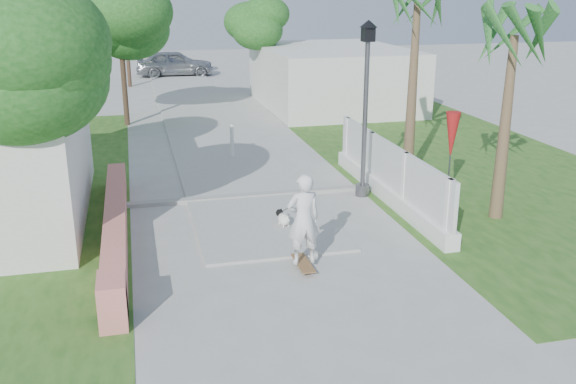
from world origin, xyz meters
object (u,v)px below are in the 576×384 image
object	(u,v)px
skateboarder	(291,213)
dog	(283,218)
bollard	(232,140)
street_lamp	(366,103)
parked_car	(175,63)
patio_umbrella	(452,137)

from	to	relation	value
skateboarder	dog	distance (m)	1.58
bollard	street_lamp	bearing A→B (deg)	-59.04
street_lamp	skateboarder	xyz separation A→B (m)	(-2.70, -3.17, -1.58)
street_lamp	bollard	distance (m)	5.56
skateboarder	street_lamp	bearing A→B (deg)	-133.37
bollard	parked_car	bearing A→B (deg)	90.96
skateboarder	dog	xyz separation A→B (m)	(0.17, 1.44, -0.63)
street_lamp	skateboarder	distance (m)	4.46
bollard	dog	xyz separation A→B (m)	(0.17, -6.23, -0.37)
patio_umbrella	parked_car	distance (m)	25.57
dog	parked_car	size ratio (longest dim) A/B	0.13
street_lamp	skateboarder	bearing A→B (deg)	-130.40
dog	parked_car	world-z (taller)	parked_car
dog	patio_umbrella	bearing A→B (deg)	-5.30
street_lamp	dog	bearing A→B (deg)	-145.59
bollard	dog	size ratio (longest dim) A/B	1.92
parked_car	skateboarder	bearing A→B (deg)	-177.06
bollard	parked_car	distance (m)	19.58
patio_umbrella	parked_car	xyz separation A→B (m)	(-4.93, 25.08, -0.92)
patio_umbrella	skateboarder	bearing A→B (deg)	-154.70
patio_umbrella	skateboarder	distance (m)	5.16
skateboarder	dog	world-z (taller)	skateboarder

